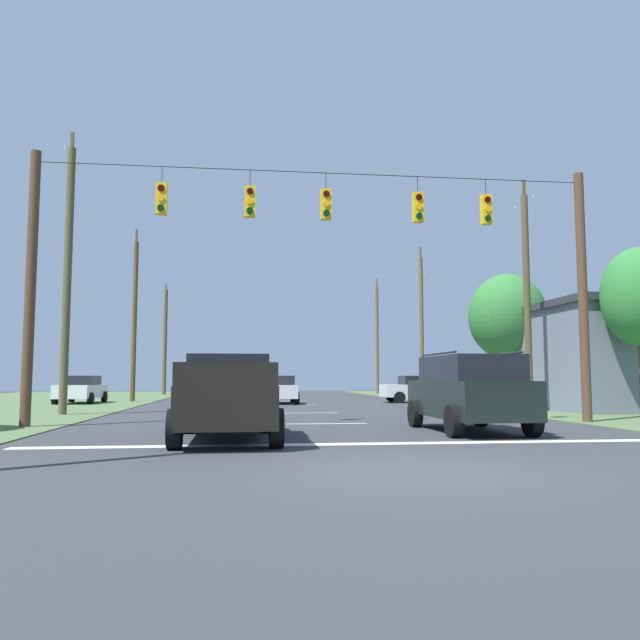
{
  "coord_description": "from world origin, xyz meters",
  "views": [
    {
      "loc": [
        -2.59,
        -9.57,
        1.41
      ],
      "look_at": [
        0.21,
        13.27,
        3.51
      ],
      "focal_mm": 35.61,
      "sensor_mm": 36.0,
      "label": 1
    }
  ],
  "objects": [
    {
      "name": "lane_dash_3",
      "position": [
        0.0,
        28.72,
        0.0
      ],
      "size": [
        2.5,
        0.15,
        0.01
      ],
      "primitive_type": "cube",
      "rotation": [
        0.0,
        0.0,
        1.57
      ],
      "color": "white",
      "rests_on": "ground"
    },
    {
      "name": "pickup_truck",
      "position": [
        -2.91,
        5.23,
        0.97
      ],
      "size": [
        2.31,
        5.41,
        1.95
      ],
      "color": "black",
      "rests_on": "ground"
    },
    {
      "name": "utility_pole_far_right",
      "position": [
        9.0,
        30.53,
        5.01
      ],
      "size": [
        0.27,
        1.97,
        10.01
      ],
      "color": "brown",
      "rests_on": "ground"
    },
    {
      "name": "stop_bar_stripe",
      "position": [
        0.0,
        3.92,
        0.0
      ],
      "size": [
        14.47,
        0.45,
        0.01
      ],
      "primitive_type": "cube",
      "color": "white",
      "rests_on": "ground"
    },
    {
      "name": "utility_pole_distant_left",
      "position": [
        -9.06,
        44.7,
        4.61
      ],
      "size": [
        0.34,
        1.87,
        9.34
      ],
      "color": "brown",
      "rests_on": "ground"
    },
    {
      "name": "distant_car_oncoming",
      "position": [
        -11.29,
        26.42,
        0.79
      ],
      "size": [
        2.14,
        4.36,
        1.52
      ],
      "color": "silver",
      "rests_on": "ground"
    },
    {
      "name": "utility_pole_near_left",
      "position": [
        9.11,
        44.78,
        4.94
      ],
      "size": [
        0.26,
        1.72,
        10.11
      ],
      "color": "brown",
      "rests_on": "ground"
    },
    {
      "name": "distant_car_crossing_white",
      "position": [
        7.5,
        25.99,
        0.79
      ],
      "size": [
        4.34,
        2.1,
        1.52
      ],
      "color": "silver",
      "rests_on": "ground"
    },
    {
      "name": "distant_car_far_parked",
      "position": [
        -0.62,
        25.31,
        0.79
      ],
      "size": [
        2.04,
        4.31,
        1.52
      ],
      "color": "silver",
      "rests_on": "ground"
    },
    {
      "name": "ground_plane",
      "position": [
        0.0,
        0.0,
        0.0
      ],
      "size": [
        120.0,
        120.0,
        0.0
      ],
      "primitive_type": "plane",
      "color": "#333338"
    },
    {
      "name": "suv_black",
      "position": [
        3.34,
        6.61,
        1.06
      ],
      "size": [
        2.25,
        4.82,
        2.05
      ],
      "color": "black",
      "rests_on": "ground"
    },
    {
      "name": "overhead_signal_span",
      "position": [
        -0.16,
        9.4,
        4.61
      ],
      "size": [
        17.2,
        0.31,
        8.05
      ],
      "color": "brown",
      "rests_on": "ground"
    },
    {
      "name": "lane_dash_4",
      "position": [
        0.0,
        40.84,
        0.0
      ],
      "size": [
        2.5,
        0.15,
        0.01
      ],
      "primitive_type": "cube",
      "rotation": [
        0.0,
        0.0,
        1.57
      ],
      "color": "white",
      "rests_on": "ground"
    },
    {
      "name": "utility_pole_mid_right",
      "position": [
        9.11,
        15.28,
        4.7
      ],
      "size": [
        0.28,
        1.79,
        9.71
      ],
      "color": "brown",
      "rests_on": "ground"
    },
    {
      "name": "tree_roadside_left",
      "position": [
        10.18,
        19.74,
        4.34
      ],
      "size": [
        3.74,
        3.74,
        6.45
      ],
      "color": "brown",
      "rests_on": "ground"
    },
    {
      "name": "lane_dash_1",
      "position": [
        0.0,
        15.94,
        0.0
      ],
      "size": [
        2.5,
        0.15,
        0.01
      ],
      "primitive_type": "cube",
      "rotation": [
        0.0,
        0.0,
        1.57
      ],
      "color": "white",
      "rests_on": "ground"
    },
    {
      "name": "lane_dash_0",
      "position": [
        0.0,
        9.92,
        0.0
      ],
      "size": [
        2.5,
        0.15,
        0.01
      ],
      "primitive_type": "cube",
      "rotation": [
        0.0,
        0.0,
        1.57
      ],
      "color": "white",
      "rests_on": "ground"
    },
    {
      "name": "lane_dash_2",
      "position": [
        0.0,
        23.48,
        0.0
      ],
      "size": [
        2.5,
        0.15,
        0.01
      ],
      "primitive_type": "cube",
      "rotation": [
        0.0,
        0.0,
        1.57
      ],
      "color": "white",
      "rests_on": "ground"
    },
    {
      "name": "tree_roadside_far_right",
      "position": [
        11.77,
        11.78,
        4.33
      ],
      "size": [
        2.7,
        2.7,
        6.17
      ],
      "color": "brown",
      "rests_on": "ground"
    },
    {
      "name": "utility_pole_distant_right",
      "position": [
        -9.0,
        29.05,
        4.96
      ],
      "size": [
        0.29,
        1.96,
        10.32
      ],
      "color": "brown",
      "rests_on": "ground"
    },
    {
      "name": "utility_pole_far_left",
      "position": [
        -9.29,
        15.48,
        5.32
      ],
      "size": [
        0.31,
        1.72,
        10.98
      ],
      "color": "brown",
      "rests_on": "ground"
    }
  ]
}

